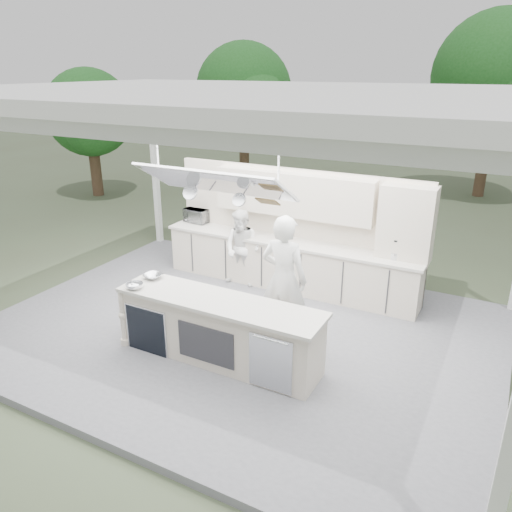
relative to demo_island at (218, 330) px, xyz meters
The scene contains 12 objects.
ground 1.10m from the demo_island, 101.07° to the left, with size 90.00×90.00×0.00m, color #435037.
stage_deck 1.07m from the demo_island, 101.07° to the left, with size 8.00×6.00×0.12m, color slate.
tent 3.25m from the demo_island, 101.05° to the left, with size 8.20×6.20×3.86m.
demo_island is the anchor object (origin of this frame).
back_counter 2.82m from the demo_island, 93.63° to the left, with size 5.08×0.72×0.95m.
back_wall_unit 3.19m from the demo_island, 84.98° to the left, with size 5.05×0.48×2.25m.
tree_cluster 11.02m from the demo_island, 91.82° to the left, with size 19.55×9.40×5.85m.
head_chef 1.27m from the demo_island, 60.26° to the left, with size 0.73×0.48×2.01m, color white.
sous_chef 2.67m from the demo_island, 111.79° to the left, with size 0.73×0.57×1.51m, color white.
toaster_oven 3.86m from the demo_island, 128.33° to the left, with size 0.52×0.35×0.29m, color silver.
bowl_large 1.39m from the demo_island, behind, with size 0.28×0.28×0.07m, color silver.
bowl_small 1.40m from the demo_island, 169.43° to the right, with size 0.26×0.26×0.08m, color silver.
Camera 1 is at (3.63, -6.22, 4.14)m, focal length 35.00 mm.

